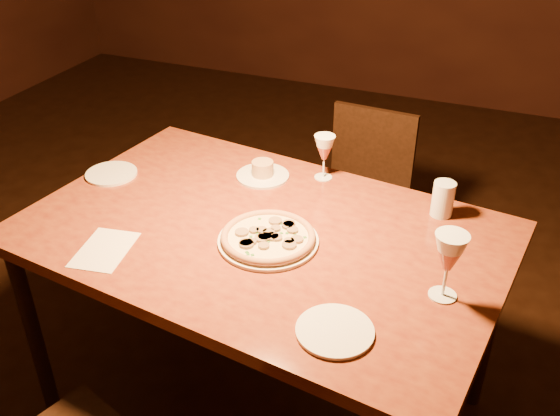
% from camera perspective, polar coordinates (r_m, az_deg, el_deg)
% --- Properties ---
extents(floor, '(7.00, 7.00, 0.00)m').
position_cam_1_polar(floor, '(2.52, -7.30, -17.87)').
color(floor, black).
rests_on(floor, ground).
extents(dining_table, '(1.63, 1.16, 0.81)m').
position_cam_1_polar(dining_table, '(2.03, -1.70, -3.65)').
color(dining_table, '#94451F').
rests_on(dining_table, floor).
extents(chair_far, '(0.42, 0.42, 0.82)m').
position_cam_1_polar(chair_far, '(2.93, 7.51, 1.69)').
color(chair_far, black).
rests_on(chair_far, floor).
extents(pizza_plate, '(0.31, 0.31, 0.03)m').
position_cam_1_polar(pizza_plate, '(1.92, -1.09, -2.71)').
color(pizza_plate, white).
rests_on(pizza_plate, dining_table).
extents(ramekin_saucer, '(0.19, 0.19, 0.06)m').
position_cam_1_polar(ramekin_saucer, '(2.28, -1.60, 3.31)').
color(ramekin_saucer, white).
rests_on(ramekin_saucer, dining_table).
extents(wine_glass_far, '(0.08, 0.08, 0.17)m').
position_cam_1_polar(wine_glass_far, '(2.25, 4.05, 4.66)').
color(wine_glass_far, '#AB5347').
rests_on(wine_glass_far, dining_table).
extents(wine_glass_right, '(0.09, 0.09, 0.20)m').
position_cam_1_polar(wine_glass_right, '(1.72, 15.06, -5.16)').
color(wine_glass_right, '#AB5347').
rests_on(wine_glass_right, dining_table).
extents(water_tumbler, '(0.07, 0.07, 0.12)m').
position_cam_1_polar(water_tumbler, '(2.10, 14.67, 0.80)').
color(water_tumbler, silver).
rests_on(water_tumbler, dining_table).
extents(side_plate_left, '(0.19, 0.19, 0.01)m').
position_cam_1_polar(side_plate_left, '(2.38, -15.16, 3.05)').
color(side_plate_left, white).
rests_on(side_plate_left, dining_table).
extents(side_plate_near, '(0.20, 0.20, 0.01)m').
position_cam_1_polar(side_plate_near, '(1.62, 5.04, -11.12)').
color(side_plate_near, white).
rests_on(side_plate_near, dining_table).
extents(menu_card, '(0.18, 0.24, 0.00)m').
position_cam_1_polar(menu_card, '(1.97, -15.74, -3.68)').
color(menu_card, white).
rests_on(menu_card, dining_table).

